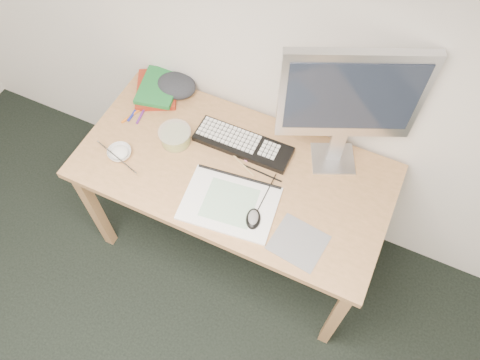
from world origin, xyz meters
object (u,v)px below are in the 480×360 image
object	(u,v)px
keyboard	(243,144)
monitor	(350,100)
desk	(234,179)
sketchpad	(230,203)
rice_bowl	(120,153)

from	to	relation	value
keyboard	monitor	distance (m)	0.56
desk	monitor	world-z (taller)	monitor
desk	sketchpad	xyz separation A→B (m)	(0.06, -0.17, 0.09)
desk	rice_bowl	world-z (taller)	rice_bowl
monitor	rice_bowl	bearing A→B (deg)	179.72
keyboard	monitor	bearing A→B (deg)	14.30
monitor	rice_bowl	xyz separation A→B (m)	(-0.88, -0.39, -0.38)
sketchpad	monitor	world-z (taller)	monitor
sketchpad	desk	bearing A→B (deg)	103.37
desk	monitor	bearing A→B (deg)	31.99
monitor	keyboard	bearing A→B (deg)	170.51
desk	monitor	xyz separation A→B (m)	(0.38, 0.24, 0.48)
keyboard	desk	bearing A→B (deg)	-83.43
desk	keyboard	bearing A→B (deg)	96.81
sketchpad	keyboard	bearing A→B (deg)	97.53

